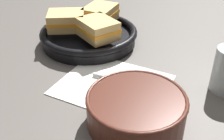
# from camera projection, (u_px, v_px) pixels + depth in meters

# --- Properties ---
(ground_plane) EXTENTS (4.00, 4.00, 0.00)m
(ground_plane) POSITION_uv_depth(u_px,v_px,m) (110.00, 84.00, 0.61)
(ground_plane) COLOR #56514C
(napkin) EXTENTS (0.24, 0.20, 0.00)m
(napkin) POSITION_uv_depth(u_px,v_px,m) (113.00, 85.00, 0.61)
(napkin) COLOR white
(napkin) RESTS_ON ground_plane
(soup_bowl) EXTENTS (0.18, 0.18, 0.06)m
(soup_bowl) POSITION_uv_depth(u_px,v_px,m) (136.00, 108.00, 0.49)
(soup_bowl) COLOR #4C2319
(soup_bowl) RESTS_ON ground_plane
(spoon) EXTENTS (0.14, 0.03, 0.01)m
(spoon) POSITION_uv_depth(u_px,v_px,m) (133.00, 82.00, 0.60)
(spoon) COLOR #B7B7BC
(spoon) RESTS_ON napkin
(skillet) EXTENTS (0.26, 0.26, 0.04)m
(skillet) POSITION_uv_depth(u_px,v_px,m) (89.00, 36.00, 0.77)
(skillet) COLOR black
(skillet) RESTS_ON ground_plane
(sandwich_near_left) EXTENTS (0.12, 0.12, 0.05)m
(sandwich_near_left) POSITION_uv_depth(u_px,v_px,m) (98.00, 29.00, 0.70)
(sandwich_near_left) COLOR #DBB26B
(sandwich_near_left) RESTS_ON skillet
(sandwich_near_right) EXTENTS (0.08, 0.10, 0.05)m
(sandwich_near_right) POSITION_uv_depth(u_px,v_px,m) (100.00, 14.00, 0.79)
(sandwich_near_right) COLOR #DBB26B
(sandwich_near_right) RESTS_ON skillet
(sandwich_far_left) EXTENTS (0.12, 0.11, 0.05)m
(sandwich_far_left) POSITION_uv_depth(u_px,v_px,m) (66.00, 21.00, 0.75)
(sandwich_far_left) COLOR #DBB26B
(sandwich_far_left) RESTS_ON skillet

